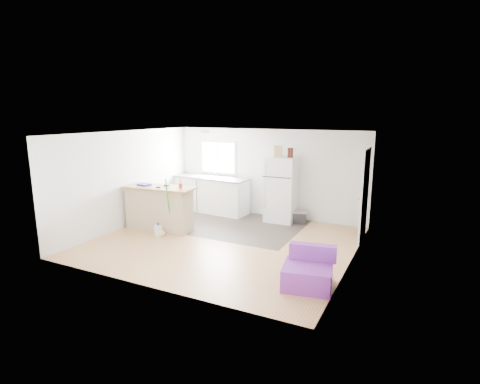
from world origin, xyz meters
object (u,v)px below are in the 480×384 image
object	(u,v)px
cooler	(298,216)
purple_seat	(308,272)
cleaner_jug	(158,230)
blue_tray	(144,185)
red_cup	(181,186)
mop	(163,226)
cardboard_box	(278,151)
kitchen_cabinets	(211,194)
refrigerator	(281,189)
bottle_right	(292,153)
peninsula	(159,208)
bottle_left	(289,153)

from	to	relation	value
cooler	purple_seat	world-z (taller)	purple_seat
purple_seat	cleaner_jug	world-z (taller)	purple_seat
blue_tray	cooler	bearing A→B (deg)	32.80
purple_seat	cleaner_jug	xyz separation A→B (m)	(-3.86, 0.93, -0.10)
red_cup	cooler	bearing A→B (deg)	41.71
cleaner_jug	mop	distance (m)	0.15
cooler	purple_seat	bearing A→B (deg)	-85.78
purple_seat	cardboard_box	distance (m)	4.12
kitchen_cabinets	red_cup	distance (m)	2.12
refrigerator	mop	world-z (taller)	refrigerator
refrigerator	bottle_right	size ratio (longest dim) A/B	6.84
peninsula	cardboard_box	size ratio (longest dim) A/B	6.02
kitchen_cabinets	blue_tray	bearing A→B (deg)	-102.24
purple_seat	mop	distance (m)	3.89
kitchen_cabinets	blue_tray	size ratio (longest dim) A/B	7.80
bottle_right	bottle_left	bearing A→B (deg)	-175.16
purple_seat	bottle_right	world-z (taller)	bottle_right
peninsula	kitchen_cabinets	bearing A→B (deg)	78.58
refrigerator	cardboard_box	distance (m)	1.01
mop	bottle_left	world-z (taller)	bottle_left
peninsula	bottle_left	bearing A→B (deg)	32.38
bottle_left	bottle_right	size ratio (longest dim) A/B	1.00
cardboard_box	bottle_left	size ratio (longest dim) A/B	1.20
peninsula	refrigerator	size ratio (longest dim) A/B	1.06
cleaner_jug	bottle_left	size ratio (longest dim) A/B	1.27
cooler	cleaner_jug	bearing A→B (deg)	-151.99
peninsula	cooler	distance (m)	3.56
refrigerator	kitchen_cabinets	bearing A→B (deg)	176.48
mop	cardboard_box	distance (m)	3.43
purple_seat	red_cup	size ratio (longest dim) A/B	7.61
kitchen_cabinets	mop	xyz separation A→B (m)	(0.15, -2.42, -0.29)
mop	bottle_right	world-z (taller)	bottle_right
red_cup	bottle_right	distance (m)	2.91
bottle_left	mop	bearing A→B (deg)	-133.33
kitchen_cabinets	cardboard_box	world-z (taller)	cardboard_box
cleaner_jug	red_cup	size ratio (longest dim) A/B	2.65
refrigerator	cleaner_jug	distance (m)	3.33
blue_tray	cardboard_box	size ratio (longest dim) A/B	1.00
purple_seat	red_cup	world-z (taller)	red_cup
purple_seat	red_cup	xyz separation A→B (m)	(-3.55, 1.43, 0.90)
cleaner_jug	peninsula	bearing A→B (deg)	120.42
red_cup	cardboard_box	bearing A→B (deg)	47.84
peninsula	mop	distance (m)	0.63
kitchen_cabinets	purple_seat	xyz separation A→B (m)	(3.92, -3.42, -0.28)
refrigerator	cardboard_box	bearing A→B (deg)	-133.11
refrigerator	purple_seat	xyz separation A→B (m)	(1.76, -3.41, -0.62)
cardboard_box	bottle_left	bearing A→B (deg)	4.97
peninsula	cleaner_jug	xyz separation A→B (m)	(0.29, -0.44, -0.41)
blue_tray	bottle_right	distance (m)	3.76
purple_seat	cleaner_jug	distance (m)	3.98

